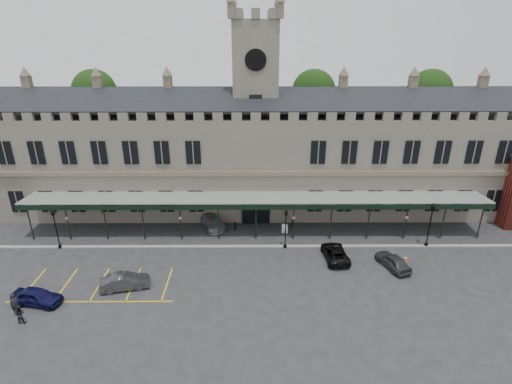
{
  "coord_description": "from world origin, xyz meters",
  "views": [
    {
      "loc": [
        -0.19,
        -30.71,
        21.34
      ],
      "look_at": [
        0.0,
        6.0,
        6.0
      ],
      "focal_mm": 28.0,
      "sensor_mm": 36.0,
      "label": 1
    }
  ],
  "objects_px": {
    "sign_board": "(285,229)",
    "car_right_a": "(393,261)",
    "clock_tower": "(256,102)",
    "lamp_post_right": "(431,221)",
    "car_van": "(335,253)",
    "car_taxi": "(212,222)",
    "person_a": "(15,304)",
    "traffic_cone": "(405,259)",
    "car_left_a": "(37,297)",
    "car_left_b": "(125,282)",
    "lamp_post_mid": "(286,225)",
    "station_building": "(256,157)",
    "lamp_post_left": "(55,225)",
    "person_b": "(20,314)"
  },
  "relations": [
    {
      "from": "car_left_a",
      "to": "car_right_a",
      "type": "relative_size",
      "value": 1.02
    },
    {
      "from": "clock_tower",
      "to": "traffic_cone",
      "type": "bearing_deg",
      "value": -42.54
    },
    {
      "from": "car_left_b",
      "to": "car_right_a",
      "type": "distance_m",
      "value": 24.7
    },
    {
      "from": "lamp_post_left",
      "to": "car_van",
      "type": "height_order",
      "value": "lamp_post_left"
    },
    {
      "from": "car_van",
      "to": "car_right_a",
      "type": "relative_size",
      "value": 1.13
    },
    {
      "from": "lamp_post_right",
      "to": "sign_board",
      "type": "xyz_separation_m",
      "value": [
        -14.59,
        2.94,
        -2.42
      ]
    },
    {
      "from": "sign_board",
      "to": "car_right_a",
      "type": "distance_m",
      "value": 11.95
    },
    {
      "from": "car_left_a",
      "to": "car_left_b",
      "type": "xyz_separation_m",
      "value": [
        6.64,
        2.06,
        -0.01
      ]
    },
    {
      "from": "car_van",
      "to": "person_b",
      "type": "relative_size",
      "value": 2.85
    },
    {
      "from": "traffic_cone",
      "to": "car_left_a",
      "type": "height_order",
      "value": "car_left_a"
    },
    {
      "from": "sign_board",
      "to": "car_left_b",
      "type": "bearing_deg",
      "value": -129.65
    },
    {
      "from": "sign_board",
      "to": "car_van",
      "type": "relative_size",
      "value": 0.25
    },
    {
      "from": "lamp_post_left",
      "to": "car_right_a",
      "type": "relative_size",
      "value": 1.1
    },
    {
      "from": "clock_tower",
      "to": "lamp_post_left",
      "type": "bearing_deg",
      "value": -152.46
    },
    {
      "from": "clock_tower",
      "to": "car_taxi",
      "type": "height_order",
      "value": "clock_tower"
    },
    {
      "from": "car_van",
      "to": "lamp_post_left",
      "type": "bearing_deg",
      "value": -8.79
    },
    {
      "from": "car_left_b",
      "to": "lamp_post_mid",
      "type": "bearing_deg",
      "value": -78.14
    },
    {
      "from": "lamp_post_mid",
      "to": "lamp_post_right",
      "type": "height_order",
      "value": "lamp_post_right"
    },
    {
      "from": "lamp_post_right",
      "to": "person_b",
      "type": "bearing_deg",
      "value": -162.44
    },
    {
      "from": "station_building",
      "to": "car_left_b",
      "type": "xyz_separation_m",
      "value": [
        -11.5,
        -17.46,
        -5.77
      ]
    },
    {
      "from": "car_right_a",
      "to": "lamp_post_right",
      "type": "bearing_deg",
      "value": -160.43
    },
    {
      "from": "person_b",
      "to": "car_right_a",
      "type": "bearing_deg",
      "value": -168.5
    },
    {
      "from": "lamp_post_right",
      "to": "clock_tower",
      "type": "bearing_deg",
      "value": 149.51
    },
    {
      "from": "clock_tower",
      "to": "lamp_post_right",
      "type": "xyz_separation_m",
      "value": [
        17.79,
        -10.48,
        -10.14
      ]
    },
    {
      "from": "car_left_a",
      "to": "car_van",
      "type": "distance_m",
      "value": 26.81
    },
    {
      "from": "station_building",
      "to": "clock_tower",
      "type": "relative_size",
      "value": 2.42
    },
    {
      "from": "lamp_post_mid",
      "to": "sign_board",
      "type": "height_order",
      "value": "lamp_post_mid"
    },
    {
      "from": "person_a",
      "to": "lamp_post_left",
      "type": "bearing_deg",
      "value": 74.21
    },
    {
      "from": "station_building",
      "to": "lamp_post_mid",
      "type": "bearing_deg",
      "value": -74.06
    },
    {
      "from": "sign_board",
      "to": "car_taxi",
      "type": "distance_m",
      "value": 8.35
    },
    {
      "from": "lamp_post_mid",
      "to": "person_a",
      "type": "height_order",
      "value": "lamp_post_mid"
    },
    {
      "from": "lamp_post_mid",
      "to": "traffic_cone",
      "type": "bearing_deg",
      "value": -13.27
    },
    {
      "from": "sign_board",
      "to": "car_van",
      "type": "height_order",
      "value": "car_van"
    },
    {
      "from": "car_left_a",
      "to": "person_a",
      "type": "bearing_deg",
      "value": 149.86
    },
    {
      "from": "car_left_b",
      "to": "car_right_a",
      "type": "height_order",
      "value": "car_left_b"
    },
    {
      "from": "lamp_post_mid",
      "to": "traffic_cone",
      "type": "distance_m",
      "value": 12.11
    },
    {
      "from": "car_taxi",
      "to": "person_a",
      "type": "bearing_deg",
      "value": -158.85
    },
    {
      "from": "car_left_b",
      "to": "person_b",
      "type": "relative_size",
      "value": 2.64
    },
    {
      "from": "car_van",
      "to": "traffic_cone",
      "type": "bearing_deg",
      "value": 170.77
    },
    {
      "from": "clock_tower",
      "to": "sign_board",
      "type": "relative_size",
      "value": 22.2
    },
    {
      "from": "sign_board",
      "to": "lamp_post_mid",
      "type": "bearing_deg",
      "value": -77.28
    },
    {
      "from": "sign_board",
      "to": "car_van",
      "type": "distance_m",
      "value": 6.99
    },
    {
      "from": "station_building",
      "to": "person_a",
      "type": "xyz_separation_m",
      "value": [
        -19.2,
        -20.76,
        -5.55
      ]
    },
    {
      "from": "lamp_post_mid",
      "to": "sign_board",
      "type": "relative_size",
      "value": 3.98
    },
    {
      "from": "clock_tower",
      "to": "traffic_cone",
      "type": "relative_size",
      "value": 39.71
    },
    {
      "from": "lamp_post_mid",
      "to": "sign_board",
      "type": "distance_m",
      "value": 3.76
    },
    {
      "from": "car_van",
      "to": "car_right_a",
      "type": "distance_m",
      "value": 5.44
    },
    {
      "from": "lamp_post_right",
      "to": "car_taxi",
      "type": "relative_size",
      "value": 1.07
    },
    {
      "from": "clock_tower",
      "to": "car_left_a",
      "type": "distance_m",
      "value": 29.45
    },
    {
      "from": "clock_tower",
      "to": "car_right_a",
      "type": "bearing_deg",
      "value": -47.89
    }
  ]
}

